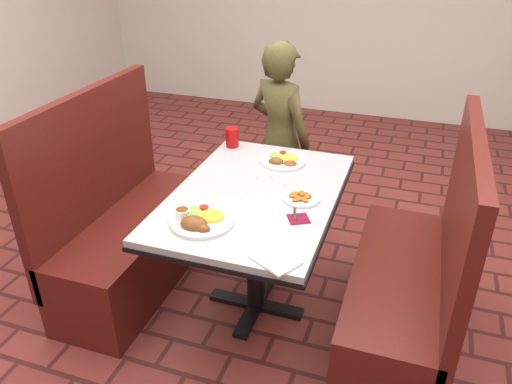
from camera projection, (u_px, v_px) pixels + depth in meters
dining_table at (256, 208)px, 2.57m from camera, size 0.81×1.21×0.75m
booth_bench_left at (128, 234)px, 2.95m from camera, size 0.47×1.20×1.17m
booth_bench_right at (407, 290)px, 2.50m from camera, size 0.47×1.20×1.17m
diner_person at (280, 139)px, 3.39m from camera, size 0.56×0.48×1.32m
near_dinner_plate at (200, 217)px, 2.25m from camera, size 0.29×0.29×0.09m
far_dinner_plate at (283, 158)px, 2.83m from camera, size 0.25×0.25×0.07m
plantain_plate at (301, 198)px, 2.45m from camera, size 0.18×0.18×0.03m
maroon_napkin at (298, 219)px, 2.29m from camera, size 0.13×0.13×0.00m
spoon_utensil at (295, 211)px, 2.34m from camera, size 0.05×0.14×0.00m
red_tumbler at (232, 137)px, 3.01m from camera, size 0.08×0.08×0.12m
paper_napkin at (275, 260)px, 2.00m from camera, size 0.22×0.21×0.01m
knife_utensil at (218, 222)px, 2.25m from camera, size 0.03×0.15×0.00m
fork_utensil at (205, 229)px, 2.20m from camera, size 0.04×0.14×0.00m
lettuce_shreds at (267, 188)px, 2.56m from camera, size 0.28×0.32×0.00m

